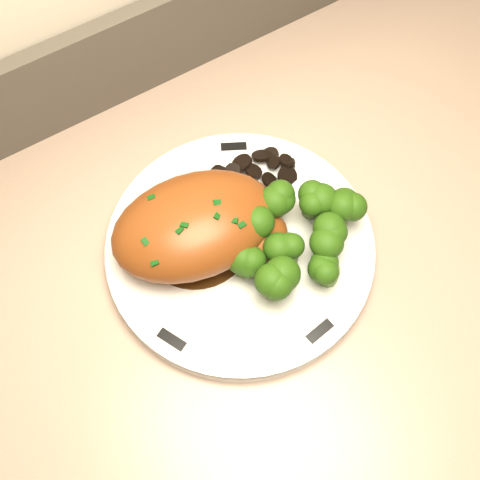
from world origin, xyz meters
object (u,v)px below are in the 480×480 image
counter (138,453)px  chicken_breast (201,227)px  broccoli_florets (294,237)px  plate (240,248)px

counter → chicken_breast: (0.19, 0.08, 0.45)m
counter → broccoli_florets: size_ratio=12.52×
plate → chicken_breast: 0.06m
plate → counter: bearing=-166.6°
chicken_breast → broccoli_florets: bearing=-27.6°
plate → chicken_breast: size_ratio=1.50×
broccoli_florets → chicken_breast: bearing=142.6°
chicken_breast → broccoli_florets: (0.08, -0.06, -0.01)m
counter → plate: 0.47m
broccoli_florets → counter: bearing=-175.8°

